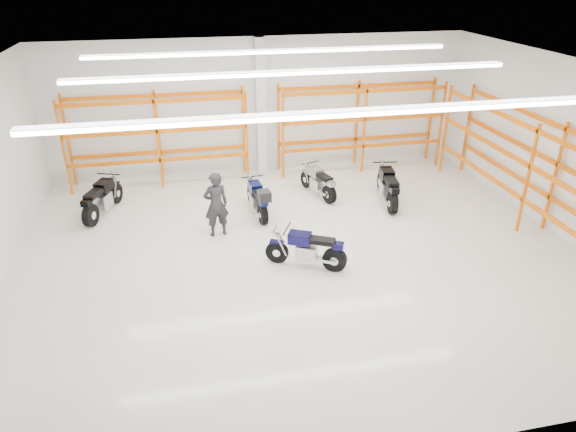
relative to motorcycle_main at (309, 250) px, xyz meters
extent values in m
plane|color=beige|center=(-0.09, 0.63, -0.46)|extent=(14.00, 14.00, 0.00)
cube|color=silver|center=(-0.09, 6.63, 1.79)|extent=(14.00, 0.02, 4.50)
cube|color=silver|center=(-0.09, -5.37, 1.79)|extent=(14.00, 0.02, 4.50)
cube|color=silver|center=(6.91, 0.63, 1.79)|extent=(0.02, 12.00, 4.50)
cube|color=white|center=(-0.09, 0.63, 4.04)|extent=(14.00, 12.00, 0.02)
cube|color=white|center=(-0.09, -2.37, 3.94)|extent=(10.00, 0.22, 0.10)
cube|color=white|center=(-0.09, 1.13, 3.94)|extent=(10.00, 0.22, 0.10)
cube|color=white|center=(-0.09, 4.13, 3.94)|extent=(10.00, 0.22, 0.10)
cylinder|color=black|center=(-0.71, 0.37, -0.18)|extent=(0.56, 0.36, 0.57)
cylinder|color=black|center=(0.55, -0.28, -0.17)|extent=(0.60, 0.42, 0.58)
cylinder|color=silver|center=(-0.71, 0.37, -0.18)|extent=(0.23, 0.20, 0.19)
cylinder|color=silver|center=(0.55, -0.28, -0.17)|extent=(0.27, 0.26, 0.21)
cube|color=#0D0A35|center=(-0.71, 0.37, 0.11)|extent=(0.37, 0.28, 0.06)
cube|color=#B7B7BC|center=(-0.06, 0.03, -0.06)|extent=(0.59, 0.53, 0.36)
cube|color=#A5A5AA|center=(0.26, -0.13, -0.16)|extent=(0.64, 0.40, 0.08)
cube|color=#0D0A35|center=(-0.21, 0.11, 0.30)|extent=(0.62, 0.53, 0.26)
cube|color=black|center=(0.26, -0.13, 0.30)|extent=(0.68, 0.53, 0.11)
cube|color=#0D0A35|center=(0.61, -0.31, 0.22)|extent=(0.31, 0.30, 0.15)
cylinder|color=black|center=(-0.50, 0.26, 0.50)|extent=(0.33, 0.60, 0.03)
sphere|color=silver|center=(-0.75, 0.38, 0.35)|extent=(0.18, 0.18, 0.18)
cylinder|color=silver|center=(0.23, -0.28, -0.16)|extent=(0.67, 0.40, 0.08)
cylinder|color=black|center=(-4.84, 4.77, -0.15)|extent=(0.34, 0.62, 0.61)
cylinder|color=black|center=(-5.40, 3.34, -0.14)|extent=(0.40, 0.66, 0.63)
cylinder|color=silver|center=(-4.84, 4.77, -0.15)|extent=(0.21, 0.24, 0.20)
cylinder|color=silver|center=(-5.40, 3.34, -0.14)|extent=(0.27, 0.28, 0.22)
cube|color=black|center=(-4.84, 4.77, 0.15)|extent=(0.28, 0.40, 0.06)
cube|color=#B7B7BC|center=(-5.13, 4.02, -0.03)|extent=(0.54, 0.63, 0.39)
cube|color=#A5A5AA|center=(-5.27, 3.66, -0.13)|extent=(0.38, 0.71, 0.08)
cube|color=black|center=(-5.06, 4.20, 0.36)|extent=(0.53, 0.66, 0.29)
cube|color=black|center=(-5.27, 3.66, 0.36)|extent=(0.53, 0.74, 0.12)
cube|color=black|center=(-5.43, 3.26, 0.28)|extent=(0.31, 0.33, 0.16)
cylinder|color=black|center=(-4.94, 4.52, 0.58)|extent=(0.68, 0.30, 0.04)
sphere|color=silver|center=(-4.83, 4.80, 0.42)|extent=(0.19, 0.19, 0.19)
cylinder|color=silver|center=(-5.44, 3.68, -0.13)|extent=(0.37, 0.75, 0.09)
cylinder|color=black|center=(-0.84, 3.90, -0.17)|extent=(0.17, 0.58, 0.57)
cylinder|color=black|center=(-0.71, 2.48, -0.16)|extent=(0.23, 0.60, 0.59)
cylinder|color=silver|center=(-0.84, 3.90, -0.17)|extent=(0.15, 0.20, 0.19)
cylinder|color=silver|center=(-0.71, 2.48, -0.16)|extent=(0.21, 0.23, 0.21)
cube|color=#080F47|center=(-0.84, 3.90, 0.11)|extent=(0.17, 0.35, 0.06)
cube|color=#B7B7BC|center=(-0.77, 3.16, -0.06)|extent=(0.39, 0.52, 0.36)
cube|color=#A5A5AA|center=(-0.74, 2.81, -0.16)|extent=(0.18, 0.67, 0.08)
cube|color=#080F47|center=(-0.79, 3.33, 0.30)|extent=(0.37, 0.56, 0.27)
cube|color=black|center=(-0.74, 2.81, 0.30)|extent=(0.34, 0.65, 0.11)
cube|color=#080F47|center=(-0.70, 2.41, 0.22)|extent=(0.23, 0.26, 0.15)
cylinder|color=black|center=(-0.82, 3.65, 0.51)|extent=(0.66, 0.10, 0.03)
sphere|color=silver|center=(-0.85, 3.94, 0.36)|extent=(0.18, 0.18, 0.18)
cylinder|color=silver|center=(-0.89, 2.75, -0.16)|extent=(0.15, 0.71, 0.09)
cube|color=black|center=(-0.69, 2.30, 0.47)|extent=(0.35, 0.39, 0.28)
cylinder|color=black|center=(1.08, 4.74, -0.18)|extent=(0.27, 0.55, 0.55)
cylinder|color=black|center=(1.48, 3.44, -0.18)|extent=(0.32, 0.59, 0.56)
cylinder|color=silver|center=(1.08, 4.74, -0.18)|extent=(0.18, 0.21, 0.18)
cylinder|color=silver|center=(1.48, 3.44, -0.18)|extent=(0.23, 0.25, 0.20)
cube|color=#929397|center=(1.08, 4.74, 0.09)|extent=(0.23, 0.35, 0.05)
cube|color=#B7B7BC|center=(1.29, 4.06, -0.08)|extent=(0.45, 0.55, 0.35)
cube|color=#A5A5AA|center=(1.39, 3.73, -0.17)|extent=(0.29, 0.64, 0.07)
cube|color=#929397|center=(1.24, 4.22, 0.27)|extent=(0.45, 0.58, 0.26)
cube|color=black|center=(1.39, 3.73, 0.27)|extent=(0.44, 0.66, 0.11)
cube|color=#929397|center=(1.50, 3.37, 0.20)|extent=(0.26, 0.29, 0.15)
cylinder|color=black|center=(1.15, 4.51, 0.47)|extent=(0.62, 0.22, 0.03)
sphere|color=silver|center=(1.07, 4.78, 0.33)|extent=(0.17, 0.17, 0.17)
cylinder|color=silver|center=(1.26, 3.65, -0.17)|extent=(0.28, 0.68, 0.08)
cylinder|color=black|center=(3.34, 3.95, -0.14)|extent=(0.23, 0.65, 0.64)
cylinder|color=black|center=(3.08, 2.37, -0.13)|extent=(0.30, 0.68, 0.66)
cylinder|color=silver|center=(3.34, 3.95, -0.14)|extent=(0.18, 0.23, 0.21)
cylinder|color=silver|center=(3.08, 2.37, -0.13)|extent=(0.25, 0.27, 0.23)
cube|color=black|center=(3.34, 3.95, 0.18)|extent=(0.22, 0.40, 0.06)
cube|color=#B7B7BC|center=(3.20, 3.12, -0.01)|extent=(0.47, 0.61, 0.41)
cube|color=#A5A5AA|center=(3.14, 2.72, -0.12)|extent=(0.25, 0.76, 0.09)
cube|color=black|center=(3.23, 3.31, 0.40)|extent=(0.45, 0.65, 0.30)
cube|color=black|center=(3.14, 2.72, 0.40)|extent=(0.43, 0.75, 0.13)
cube|color=black|center=(3.07, 2.28, 0.31)|extent=(0.28, 0.31, 0.17)
cylinder|color=black|center=(3.29, 3.67, 0.63)|extent=(0.74, 0.16, 0.04)
sphere|color=silver|center=(3.34, 3.99, 0.46)|extent=(0.20, 0.20, 0.20)
cylinder|color=silver|center=(2.96, 2.71, -0.12)|extent=(0.22, 0.81, 0.10)
imported|color=black|center=(-2.01, 2.09, 0.44)|extent=(0.72, 0.54, 1.79)
cube|color=white|center=(-0.09, 6.45, 1.79)|extent=(0.32, 0.32, 4.50)
cube|color=#D65516|center=(-6.29, 6.51, 1.04)|extent=(0.07, 0.07, 3.00)
cube|color=#D65516|center=(-6.29, 5.71, 1.04)|extent=(0.07, 0.07, 3.00)
cube|color=#D65516|center=(-3.49, 6.51, 1.04)|extent=(0.07, 0.07, 3.00)
cube|color=#D65516|center=(-3.49, 5.71, 1.04)|extent=(0.07, 0.07, 3.00)
cube|color=#D65516|center=(-0.69, 6.51, 1.04)|extent=(0.07, 0.07, 3.00)
cube|color=#D65516|center=(-0.69, 5.71, 1.04)|extent=(0.07, 0.07, 3.00)
cube|color=#D65516|center=(-3.49, 6.51, 0.48)|extent=(5.60, 0.07, 0.12)
cube|color=#D65516|center=(-3.49, 5.71, 0.48)|extent=(5.60, 0.07, 0.12)
cube|color=#D65516|center=(-3.49, 6.51, 1.42)|extent=(5.60, 0.07, 0.12)
cube|color=#D65516|center=(-3.49, 5.71, 1.42)|extent=(5.60, 0.07, 0.12)
cube|color=#D65516|center=(-3.49, 6.51, 2.35)|extent=(5.60, 0.07, 0.12)
cube|color=#D65516|center=(-3.49, 5.71, 2.35)|extent=(5.60, 0.07, 0.12)
cube|color=#D65516|center=(0.51, 6.51, 1.04)|extent=(0.07, 0.07, 3.00)
cube|color=#D65516|center=(0.51, 5.71, 1.04)|extent=(0.07, 0.07, 3.00)
cube|color=#D65516|center=(3.31, 6.51, 1.04)|extent=(0.07, 0.07, 3.00)
cube|color=#D65516|center=(3.31, 5.71, 1.04)|extent=(0.07, 0.07, 3.00)
cube|color=#D65516|center=(6.11, 6.51, 1.04)|extent=(0.07, 0.07, 3.00)
cube|color=#D65516|center=(6.11, 5.71, 1.04)|extent=(0.07, 0.07, 3.00)
cube|color=#D65516|center=(3.31, 6.51, 0.48)|extent=(5.60, 0.07, 0.12)
cube|color=#D65516|center=(3.31, 5.71, 0.48)|extent=(5.60, 0.07, 0.12)
cube|color=#D65516|center=(3.31, 6.51, 1.42)|extent=(5.60, 0.07, 0.12)
cube|color=#D65516|center=(3.31, 5.71, 1.42)|extent=(5.60, 0.07, 0.12)
cube|color=#D65516|center=(3.31, 6.51, 2.35)|extent=(5.60, 0.07, 0.12)
cube|color=#D65516|center=(3.31, 5.71, 2.35)|extent=(5.60, 0.07, 0.12)
cube|color=#D65516|center=(6.79, 0.63, 1.04)|extent=(0.07, 0.07, 3.00)
cube|color=#D65516|center=(5.99, 0.63, 1.04)|extent=(0.07, 0.07, 3.00)
cube|color=#D65516|center=(6.79, 5.13, 1.04)|extent=(0.07, 0.07, 3.00)
cube|color=#D65516|center=(5.99, 5.13, 1.04)|extent=(0.07, 0.07, 3.00)
cube|color=#D65516|center=(6.79, 0.63, 0.48)|extent=(0.07, 9.00, 0.12)
cube|color=#D65516|center=(5.99, 0.63, 0.48)|extent=(0.07, 9.00, 0.12)
cube|color=#D65516|center=(6.79, 0.63, 1.42)|extent=(0.07, 9.00, 0.12)
cube|color=#D65516|center=(5.99, 0.63, 1.42)|extent=(0.07, 9.00, 0.12)
cube|color=#D65516|center=(6.79, 0.63, 2.35)|extent=(0.07, 9.00, 0.12)
cube|color=#D65516|center=(5.99, 0.63, 2.35)|extent=(0.07, 9.00, 0.12)
camera|label=1|loc=(-2.66, -10.20, 6.15)|focal=32.00mm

